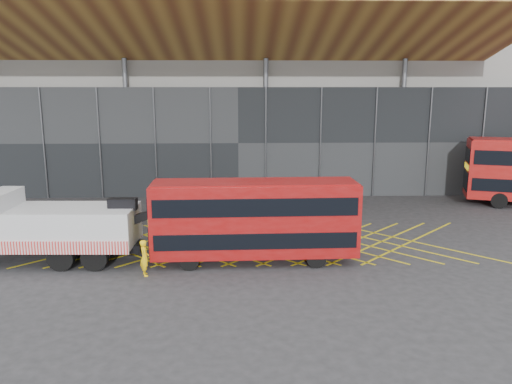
{
  "coord_description": "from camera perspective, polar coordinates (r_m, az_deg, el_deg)",
  "views": [
    {
      "loc": [
        2.21,
        -25.0,
        7.94
      ],
      "look_at": [
        3.0,
        1.5,
        2.4
      ],
      "focal_mm": 35.0,
      "sensor_mm": 36.0,
      "label": 1
    }
  ],
  "objects": [
    {
      "name": "recovery_truck",
      "position": [
        25.32,
        -25.26,
        -3.23
      ],
      "size": [
        11.61,
        3.06,
        4.04
      ],
      "rotation": [
        0.0,
        0.0,
        -0.03
      ],
      "color": "black",
      "rests_on": "ground_plane"
    },
    {
      "name": "bus_towed",
      "position": [
        22.85,
        -0.17,
        -2.96
      ],
      "size": [
        9.46,
        2.47,
        3.82
      ],
      "rotation": [
        0.0,
        0.0,
        0.03
      ],
      "color": "maroon",
      "rests_on": "ground_plane"
    },
    {
      "name": "road_markings",
      "position": [
        26.25,
        0.54,
        -5.79
      ],
      "size": [
        23.16,
        7.16,
        0.01
      ],
      "color": "yellow",
      "rests_on": "ground_plane"
    },
    {
      "name": "worker",
      "position": [
        22.11,
        -12.62,
        -7.35
      ],
      "size": [
        0.57,
        0.68,
        1.59
      ],
      "primitive_type": "imported",
      "rotation": [
        0.0,
        0.0,
        1.95
      ],
      "color": "yellow",
      "rests_on": "ground_plane"
    },
    {
      "name": "construction_building",
      "position": [
        43.41,
        -2.14,
        13.17
      ],
      "size": [
        55.0,
        23.97,
        18.0
      ],
      "color": "gray",
      "rests_on": "ground_plane"
    },
    {
      "name": "ground_plane",
      "position": [
        26.32,
        -6.48,
        -5.83
      ],
      "size": [
        120.0,
        120.0,
        0.0
      ],
      "primitive_type": "plane",
      "color": "#2A2A2D"
    }
  ]
}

